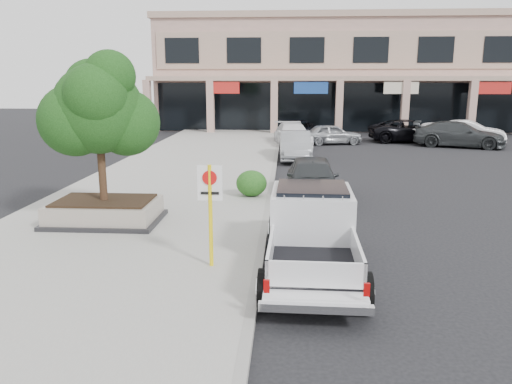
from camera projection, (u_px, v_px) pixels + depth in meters
The scene contains 19 objects.
ground at pixel (322, 249), 12.75m from camera, with size 120.00×120.00×0.00m, color black.
sidewalk at pixel (166, 192), 18.91m from camera, with size 8.00×52.00×0.15m, color gray.
curb at pixel (270, 193), 18.67m from camera, with size 0.20×52.00×0.15m, color gray.
strip_mall at pixel (389, 73), 44.22m from camera, with size 40.55×12.43×9.50m.
planter at pixel (105, 211), 14.59m from camera, with size 3.20×2.20×0.68m.
planter_tree at pixel (105, 109), 14.08m from camera, with size 2.90×2.55×4.00m.
no_parking_sign at pixel (210, 202), 10.91m from camera, with size 0.55×0.09×2.30m.
hedge at pixel (251, 183), 17.79m from camera, with size 1.10×0.99×0.94m, color #164212.
pickup_truck at pixel (312, 235), 11.00m from camera, with size 2.10×5.67×1.78m, color silver, non-canonical shape.
curb_car_a at pixel (312, 178), 17.96m from camera, with size 1.81×4.49×1.53m, color #2C2F31.
curb_car_b at pixel (295, 146), 26.81m from camera, with size 1.60×4.60×1.51m, color #93959A.
curb_car_c at pixel (293, 135), 32.19m from camera, with size 2.06×5.07×1.47m, color white.
curb_car_d at pixel (298, 130), 35.96m from camera, with size 2.22×4.81×1.34m, color black.
lot_car_a at pixel (332, 134), 33.13m from camera, with size 1.61×4.00×1.36m, color #95979C.
lot_car_b at pixel (441, 133), 33.42m from camera, with size 1.45×4.15×1.37m, color white.
lot_car_c at pixel (459, 134), 31.80m from camera, with size 2.25×5.55×1.61m, color #2F3234.
lot_car_d at pixel (410, 131), 34.33m from camera, with size 2.54×5.52×1.53m, color black.
lot_car_e at pixel (442, 132), 34.03m from camera, with size 1.75×4.34×1.48m, color #9CA0A4.
lot_car_f at pixel (468, 132), 33.45m from camera, with size 1.63×4.67×1.54m, color white.
Camera 1 is at (-0.93, -12.19, 4.25)m, focal length 35.00 mm.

